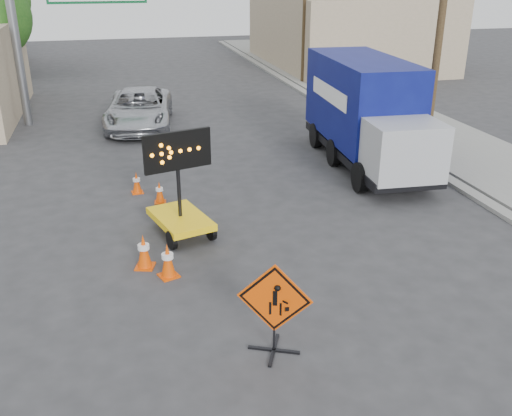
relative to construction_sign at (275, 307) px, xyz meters
name	(u,v)px	position (x,y,z in m)	size (l,w,h in m)	color
ground	(308,352)	(0.57, -0.17, -0.92)	(100.00, 100.00, 0.00)	#2D2D30
curb_right	(351,120)	(7.77, 14.83, -0.86)	(0.40, 60.00, 0.12)	gray
sidewalk_right	(398,117)	(10.07, 14.83, -0.84)	(4.00, 60.00, 0.15)	gray
building_right_far	(345,31)	(13.57, 29.83, 1.38)	(10.00, 14.00, 4.60)	tan
highway_gantry	(64,0)	(-3.86, 17.79, 4.15)	(6.18, 0.38, 6.90)	slate
utility_pole_near	(441,19)	(8.57, 9.83, 3.77)	(1.80, 0.26, 9.00)	#4A391F
construction_sign	(275,307)	(0.00, 0.00, 0.00)	(1.20, 0.87, 1.74)	black
arrow_board	(180,212)	(-0.96, 5.21, -0.31)	(1.67, 2.14, 2.71)	yellow
pickup_truck	(139,109)	(-1.26, 16.24, -0.14)	(2.59, 5.63, 1.56)	#B1B3B9
box_truck	(366,119)	(5.85, 9.32, 0.67)	(2.72, 7.51, 3.51)	black
cone_a	(168,260)	(-1.51, 3.12, -0.52)	(0.51, 0.51, 0.79)	#E14604
cone_b	(144,251)	(-1.99, 3.68, -0.51)	(0.52, 0.52, 0.81)	#E14604
cone_c	(160,192)	(-1.28, 7.48, -0.60)	(0.36, 0.36, 0.64)	#E14604
cone_d	(137,182)	(-1.87, 8.42, -0.59)	(0.36, 0.36, 0.66)	#E14604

